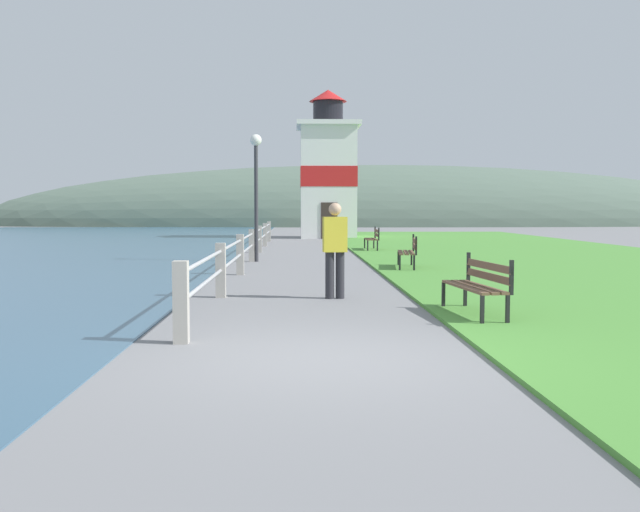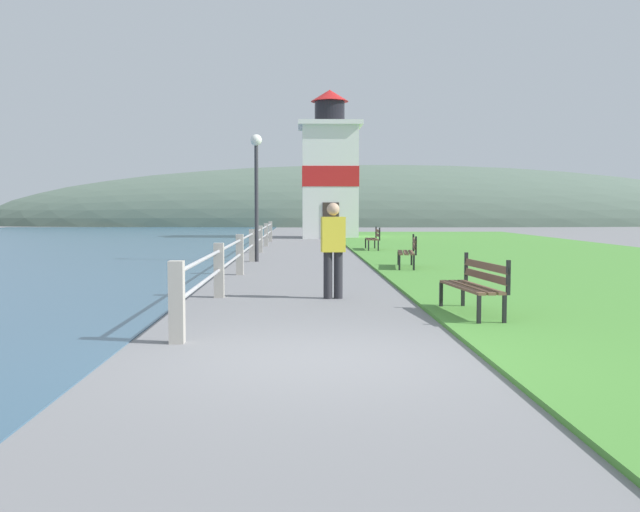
{
  "view_description": "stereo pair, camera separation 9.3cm",
  "coord_description": "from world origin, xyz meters",
  "px_view_note": "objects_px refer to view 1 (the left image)",
  "views": [
    {
      "loc": [
        -0.29,
        -7.72,
        1.65
      ],
      "look_at": [
        0.37,
        12.64,
        0.3
      ],
      "focal_mm": 40.0,
      "sensor_mm": 36.0,
      "label": 1
    },
    {
      "loc": [
        -0.19,
        -7.72,
        1.65
      ],
      "look_at": [
        0.37,
        12.64,
        0.3
      ],
      "focal_mm": 40.0,
      "sensor_mm": 36.0,
      "label": 2
    }
  ],
  "objects_px": {
    "person_strolling": "(335,247)",
    "park_bench_near": "(479,282)",
    "park_bench_far": "(373,237)",
    "lighthouse": "(328,174)",
    "lamp_post": "(256,174)",
    "park_bench_midway": "(409,250)"
  },
  "relations": [
    {
      "from": "park_bench_near",
      "to": "person_strolling",
      "type": "height_order",
      "value": "person_strolling"
    },
    {
      "from": "lighthouse",
      "to": "lamp_post",
      "type": "relative_size",
      "value": 2.11
    },
    {
      "from": "lamp_post",
      "to": "park_bench_far",
      "type": "bearing_deg",
      "value": 51.99
    },
    {
      "from": "park_bench_near",
      "to": "park_bench_far",
      "type": "bearing_deg",
      "value": -96.62
    },
    {
      "from": "park_bench_midway",
      "to": "park_bench_near",
      "type": "bearing_deg",
      "value": 94.97
    },
    {
      "from": "park_bench_far",
      "to": "park_bench_midway",
      "type": "bearing_deg",
      "value": 91.8
    },
    {
      "from": "lighthouse",
      "to": "person_strolling",
      "type": "distance_m",
      "value": 27.8
    },
    {
      "from": "lamp_post",
      "to": "lighthouse",
      "type": "bearing_deg",
      "value": 80.62
    },
    {
      "from": "park_bench_near",
      "to": "park_bench_midway",
      "type": "bearing_deg",
      "value": -97.79
    },
    {
      "from": "park_bench_midway",
      "to": "lamp_post",
      "type": "xyz_separation_m",
      "value": [
        -4.32,
        3.13,
        2.2
      ]
    },
    {
      "from": "park_bench_far",
      "to": "person_strolling",
      "type": "bearing_deg",
      "value": 82.54
    },
    {
      "from": "park_bench_far",
      "to": "lamp_post",
      "type": "bearing_deg",
      "value": 53.34
    },
    {
      "from": "park_bench_far",
      "to": "lamp_post",
      "type": "height_order",
      "value": "lamp_post"
    },
    {
      "from": "park_bench_near",
      "to": "lamp_post",
      "type": "bearing_deg",
      "value": -76.8
    },
    {
      "from": "park_bench_midway",
      "to": "lighthouse",
      "type": "height_order",
      "value": "lighthouse"
    },
    {
      "from": "person_strolling",
      "to": "park_bench_near",
      "type": "bearing_deg",
      "value": -144.51
    },
    {
      "from": "park_bench_near",
      "to": "person_strolling",
      "type": "bearing_deg",
      "value": -54.94
    },
    {
      "from": "park_bench_midway",
      "to": "lighthouse",
      "type": "relative_size",
      "value": 0.22
    },
    {
      "from": "park_bench_near",
      "to": "park_bench_far",
      "type": "height_order",
      "value": "same"
    },
    {
      "from": "park_bench_midway",
      "to": "person_strolling",
      "type": "height_order",
      "value": "person_strolling"
    },
    {
      "from": "park_bench_near",
      "to": "park_bench_far",
      "type": "relative_size",
      "value": 1.08
    },
    {
      "from": "park_bench_near",
      "to": "park_bench_far",
      "type": "distance_m",
      "value": 17.09
    }
  ]
}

